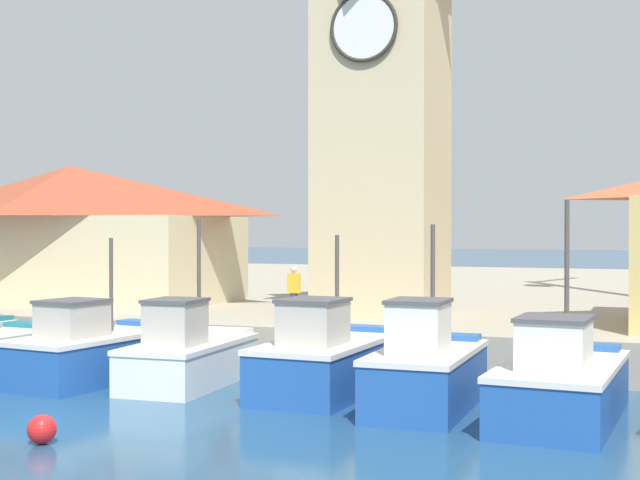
# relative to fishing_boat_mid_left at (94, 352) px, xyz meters

# --- Properties ---
(ground_plane) EXTENTS (300.00, 300.00, 0.00)m
(ground_plane) POSITION_rel_fishing_boat_mid_left_xyz_m (2.87, -4.54, -0.74)
(ground_plane) COLOR navy
(quay_wharf) EXTENTS (120.00, 40.00, 1.13)m
(quay_wharf) POSITION_rel_fishing_boat_mid_left_xyz_m (2.87, 23.42, -0.17)
(quay_wharf) COLOR #A89E89
(quay_wharf) RESTS_ON ground
(fishing_boat_mid_left) EXTENTS (2.69, 4.95, 3.59)m
(fishing_boat_mid_left) POSITION_rel_fishing_boat_mid_left_xyz_m (0.00, 0.00, 0.00)
(fishing_boat_mid_left) COLOR #2356A8
(fishing_boat_mid_left) RESTS_ON ground
(fishing_boat_center) EXTENTS (2.19, 4.40, 4.10)m
(fishing_boat_center) POSITION_rel_fishing_boat_mid_left_xyz_m (2.51, 0.31, -0.02)
(fishing_boat_center) COLOR silver
(fishing_boat_center) RESTS_ON ground
(fishing_boat_mid_right) EXTENTS (2.34, 4.87, 3.68)m
(fishing_boat_mid_right) POSITION_rel_fishing_boat_mid_left_xyz_m (6.05, 0.51, 0.04)
(fishing_boat_mid_right) COLOR #2356A8
(fishing_boat_mid_right) RESTS_ON ground
(fishing_boat_right_inner) EXTENTS (2.01, 4.28, 3.93)m
(fishing_boat_right_inner) POSITION_rel_fishing_boat_mid_left_xyz_m (8.67, -0.45, 0.08)
(fishing_boat_right_inner) COLOR #2356A8
(fishing_boat_right_inner) RESTS_ON ground
(fishing_boat_right_outer) EXTENTS (2.45, 5.04, 4.42)m
(fishing_boat_right_outer) POSITION_rel_fishing_boat_mid_left_xyz_m (11.45, -0.59, 0.00)
(fishing_boat_right_outer) COLOR #2356A8
(fishing_boat_right_outer) RESTS_ON ground
(clock_tower) EXTENTS (4.08, 4.08, 14.90)m
(clock_tower) POSITION_rel_fishing_boat_mid_left_xyz_m (5.14, 7.92, 7.38)
(clock_tower) COLOR beige
(clock_tower) RESTS_ON quay_wharf
(warehouse_left) EXTENTS (12.29, 6.30, 5.05)m
(warehouse_left) POSITION_rel_fishing_boat_mid_left_xyz_m (-7.40, 9.03, 2.97)
(warehouse_left) COLOR beige
(warehouse_left) RESTS_ON quay_wharf
(mooring_buoy) EXTENTS (0.52, 0.52, 0.52)m
(mooring_buoy) POSITION_rel_fishing_boat_mid_left_xyz_m (3.02, -5.84, -0.48)
(mooring_buoy) COLOR red
(mooring_buoy) RESTS_ON ground
(dock_worker_near_tower) EXTENTS (0.34, 0.22, 1.62)m
(dock_worker_near_tower) POSITION_rel_fishing_boat_mid_left_xyz_m (3.43, 4.83, 1.24)
(dock_worker_near_tower) COLOR #33333D
(dock_worker_near_tower) RESTS_ON quay_wharf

